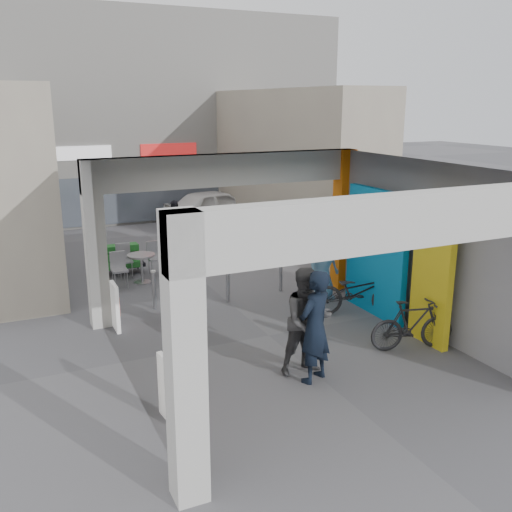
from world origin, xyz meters
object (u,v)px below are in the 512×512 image
bicycle_rear (412,325)px  white_van (216,207)px  man_back_turned (307,321)px  man_crates (176,227)px  cafe_set (135,268)px  produce_stand (122,262)px  man_with_dog (315,327)px  man_elderly (323,262)px  bicycle_front (357,292)px  border_collie (315,328)px

bicycle_rear → white_van: 12.36m
man_back_turned → man_crates: size_ratio=1.14×
cafe_set → white_van: 7.31m
produce_stand → bicycle_rear: bearing=-46.3°
man_with_dog → bicycle_rear: (2.34, 0.31, -0.48)m
cafe_set → man_with_dog: man_with_dog is taller
man_elderly → bicycle_front: size_ratio=0.90×
man_back_turned → man_crates: 8.85m
bicycle_front → bicycle_rear: size_ratio=1.23×
man_back_turned → bicycle_rear: size_ratio=1.15×
cafe_set → produce_stand: 0.79m
man_with_dog → man_back_turned: man_with_dog is taller
cafe_set → man_elderly: 5.07m
man_with_dog → man_crates: size_ratio=1.17×
man_back_turned → bicycle_front: 3.15m
man_elderly → man_back_turned: bearing=-143.6°
cafe_set → produce_stand: (-0.18, 0.77, -0.02)m
man_with_dog → man_elderly: size_ratio=1.06×
cafe_set → man_crates: size_ratio=0.91×
cafe_set → bicycle_rear: size_ratio=0.92×
produce_stand → border_collie: size_ratio=1.94×
man_crates → bicycle_rear: size_ratio=1.01×
produce_stand → white_van: 6.84m
bicycle_rear → white_van: size_ratio=0.41×
white_van → man_crates: bearing=128.8°
white_van → produce_stand: bearing=122.9°
bicycle_front → man_elderly: bearing=30.3°
man_elderly → border_collie: bearing=-142.6°
bicycle_rear → white_van: (0.69, 12.34, 0.20)m
man_crates → bicycle_front: size_ratio=0.82×
border_collie → man_with_dog: (-0.91, -1.49, 0.73)m
man_with_dog → white_van: bearing=-129.2°
cafe_set → bicycle_rear: (3.80, -6.58, 0.17)m
cafe_set → man_crates: (1.83, 2.26, 0.51)m
man_with_dog → border_collie: bearing=-147.0°
man_with_dog → man_crates: man_with_dog is taller
border_collie → bicycle_rear: 1.87m
cafe_set → man_elderly: size_ratio=0.82×
man_elderly → man_crates: size_ratio=1.10×
man_elderly → white_van: (0.77, 9.14, -0.23)m
cafe_set → white_van: white_van is taller
cafe_set → produce_stand: cafe_set is taller
border_collie → man_back_turned: 1.63m
bicycle_rear → man_back_turned: bearing=104.0°
man_crates → white_van: man_crates is taller
produce_stand → bicycle_rear: (3.98, -7.35, 0.19)m
border_collie → cafe_set: bearing=135.1°
border_collie → produce_stand: bearing=133.9°
man_with_dog → bicycle_rear: bearing=161.8°
man_crates → white_van: (2.66, 3.49, -0.14)m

